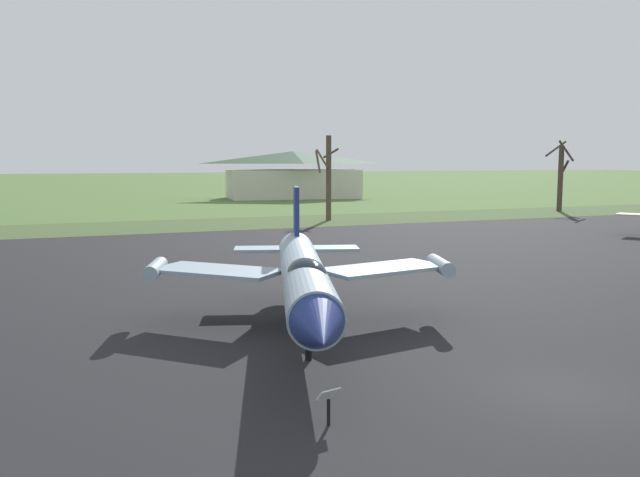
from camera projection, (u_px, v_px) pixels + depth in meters
name	position (u px, v px, depth m)	size (l,w,h in m)	color
ground_plane	(562.00, 393.00, 16.87)	(600.00, 600.00, 0.00)	#4C6B33
asphalt_apron	(332.00, 286.00, 31.02)	(96.51, 51.10, 0.05)	black
grass_verge_strip	(200.00, 225.00, 60.15)	(156.51, 12.00, 0.06)	#42562D
jet_fighter_front_left	(304.00, 275.00, 21.76)	(11.34, 15.15, 4.85)	#8EA3B2
info_placard_front_left	(329.00, 403.00, 14.61)	(0.56, 0.36, 0.91)	black
bare_tree_right_of_center	(328.00, 176.00, 64.01)	(2.55, 2.46, 8.32)	brown
bare_tree_far_right	(561.00, 176.00, 75.44)	(2.71, 2.77, 8.20)	#42382D
visitor_building	(293.00, 175.00, 102.99)	(21.81, 11.87, 7.33)	beige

